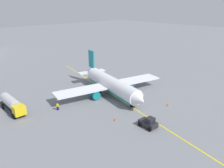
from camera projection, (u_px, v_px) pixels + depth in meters
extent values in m
plane|color=slate|center=(112.00, 95.00, 61.45)|extent=(400.00, 400.00, 0.00)
cylinder|color=white|center=(112.00, 84.00, 60.48)|extent=(21.93, 8.26, 3.80)
cube|color=teal|center=(112.00, 88.00, 60.83)|extent=(20.61, 7.34, 1.07)
cone|color=white|center=(140.00, 100.00, 50.77)|extent=(3.70, 4.20, 3.65)
cone|color=white|center=(91.00, 71.00, 70.56)|extent=(4.79, 4.04, 3.23)
cube|color=teal|center=(91.00, 59.00, 68.77)|extent=(3.20, 1.02, 5.20)
cube|color=white|center=(92.00, 72.00, 70.07)|extent=(4.11, 8.72, 0.24)
cube|color=white|center=(110.00, 85.00, 61.45)|extent=(11.07, 30.69, 0.36)
cylinder|color=teal|center=(128.00, 87.00, 63.73)|extent=(3.57, 2.73, 2.10)
cylinder|color=teal|center=(94.00, 94.00, 58.71)|extent=(3.57, 2.73, 2.10)
cylinder|color=#4C4C51|center=(132.00, 102.00, 53.78)|extent=(0.24, 0.24, 1.21)
cylinder|color=black|center=(132.00, 105.00, 53.98)|extent=(1.16, 0.62, 1.10)
cylinder|color=#4C4C51|center=(116.00, 87.00, 63.94)|extent=(0.24, 0.24, 1.21)
cylinder|color=black|center=(116.00, 89.00, 64.14)|extent=(1.16, 0.62, 1.10)
cylinder|color=#4C4C51|center=(100.00, 90.00, 61.43)|extent=(0.24, 0.24, 1.21)
cylinder|color=black|center=(100.00, 92.00, 61.63)|extent=(1.16, 0.62, 1.10)
cube|color=#2D2D33|center=(12.00, 108.00, 52.26)|extent=(9.87, 2.68, 0.30)
cube|color=yellow|center=(19.00, 110.00, 48.77)|extent=(2.04, 2.44, 2.00)
cube|color=black|center=(21.00, 110.00, 48.01)|extent=(0.20, 2.00, 0.90)
cylinder|color=silver|center=(10.00, 101.00, 52.25)|extent=(7.07, 2.43, 2.30)
cylinder|color=black|center=(25.00, 113.00, 50.21)|extent=(1.11, 0.37, 1.10)
cylinder|color=black|center=(13.00, 116.00, 48.64)|extent=(1.11, 0.37, 1.10)
cylinder|color=black|center=(14.00, 103.00, 54.82)|extent=(1.11, 0.37, 1.10)
cylinder|color=black|center=(3.00, 106.00, 53.25)|extent=(1.11, 0.37, 1.10)
cube|color=#232328|center=(148.00, 123.00, 45.17)|extent=(3.68, 2.14, 0.90)
cube|color=black|center=(150.00, 120.00, 44.51)|extent=(1.46, 1.65, 0.90)
cylinder|color=black|center=(139.00, 124.00, 45.63)|extent=(0.81, 0.33, 0.80)
cylinder|color=black|center=(146.00, 121.00, 46.86)|extent=(0.81, 0.33, 0.80)
cylinder|color=black|center=(150.00, 130.00, 43.78)|extent=(0.81, 0.33, 0.80)
cylinder|color=black|center=(156.00, 126.00, 45.01)|extent=(0.81, 0.33, 0.80)
cube|color=navy|center=(58.00, 108.00, 52.54)|extent=(0.54, 0.51, 0.85)
cube|color=yellow|center=(58.00, 105.00, 52.30)|extent=(0.63, 0.58, 0.60)
sphere|color=tan|center=(57.00, 104.00, 52.16)|extent=(0.24, 0.24, 0.24)
cone|color=#F2590F|center=(168.00, 104.00, 54.85)|extent=(0.55, 0.55, 0.61)
cone|color=#F2590F|center=(115.00, 119.00, 47.83)|extent=(0.54, 0.54, 0.61)
cube|color=yellow|center=(112.00, 95.00, 61.45)|extent=(68.89, 15.09, 0.01)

